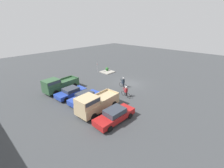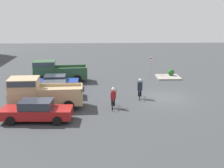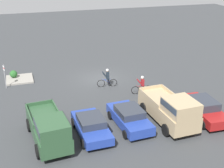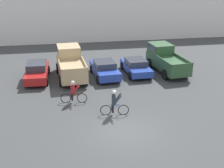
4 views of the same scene
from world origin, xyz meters
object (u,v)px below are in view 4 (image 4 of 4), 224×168
Objects in this scene: pickup_truck_0 at (70,62)px; cyclist_0 at (114,102)px; sedan_2 at (136,66)px; pickup_truck_1 at (165,58)px; sedan_1 at (105,69)px; cyclist_1 at (73,92)px; sedan_0 at (37,71)px.

pickup_truck_0 is 3.06× the size of cyclist_0.
sedan_2 is 2.81m from pickup_truck_1.
sedan_1 is 5.72m from cyclist_1.
cyclist_1 is at bearing -137.78° from sedan_2.
cyclist_0 is at bearing -113.85° from sedan_2.
sedan_1 is at bearing 85.71° from cyclist_0.
sedan_2 is 2.41× the size of cyclist_0.
cyclist_1 is (-5.75, -5.22, 0.16)m from sedan_2.
sedan_2 is at bearing 42.22° from cyclist_1.
cyclist_0 is at bearing -56.51° from sedan_0.
cyclist_1 is at bearing -63.48° from sedan_0.
sedan_0 is 8.40m from sedan_2.
sedan_1 is at bearing -4.13° from sedan_0.
sedan_0 is at bearing -178.78° from pickup_truck_1.
cyclist_1 is (-0.13, -5.56, -0.39)m from pickup_truck_0.
sedan_1 is 2.47× the size of cyclist_1.
pickup_truck_0 is at bearing 179.86° from pickup_truck_1.
sedan_1 is at bearing 58.90° from cyclist_1.
cyclist_0 is 3.36m from cyclist_1.
sedan_0 is 0.87× the size of pickup_truck_0.
pickup_truck_0 is at bearing 5.33° from sedan_0.
sedan_2 is at bearing -0.55° from sedan_0.
pickup_truck_1 is at bearing 1.22° from sedan_0.
cyclist_0 is 1.00× the size of cyclist_1.
pickup_truck_1 is (2.75, 0.32, 0.49)m from sedan_2.
cyclist_0 is (-0.54, -7.24, 0.17)m from sedan_1.
pickup_truck_1 is 3.03× the size of cyclist_1.
cyclist_1 is (2.65, -5.30, 0.11)m from sedan_0.
pickup_truck_0 is at bearing 106.11° from cyclist_0.
sedan_1 reaches higher than sedan_2.
cyclist_0 is at bearing -73.89° from pickup_truck_0.
sedan_2 is at bearing 6.60° from sedan_1.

